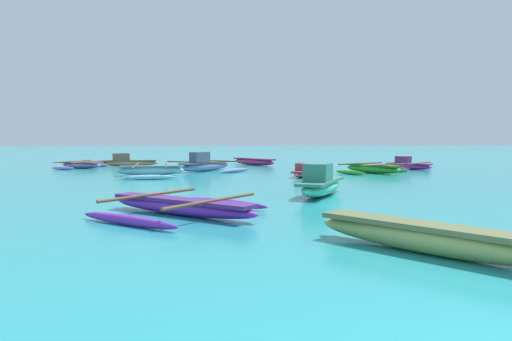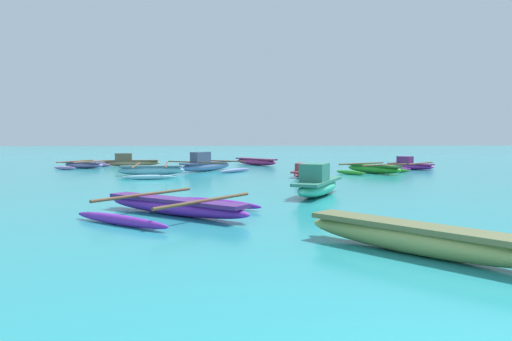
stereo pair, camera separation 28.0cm
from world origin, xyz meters
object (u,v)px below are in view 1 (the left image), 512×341
(moored_boat_0, at_px, (408,165))
(moored_boat_8, at_px, (430,237))
(moored_boat_1, at_px, (254,161))
(moored_boat_9, at_px, (151,170))
(moored_boat_3, at_px, (181,206))
(moored_boat_10, at_px, (82,165))
(moored_boat_4, at_px, (304,172))
(moored_boat_2, at_px, (205,165))
(moored_boat_7, at_px, (321,184))
(moored_boat_5, at_px, (128,162))
(moored_boat_6, at_px, (372,169))

(moored_boat_0, distance_m, moored_boat_8, 19.67)
(moored_boat_1, xyz_separation_m, moored_boat_9, (-5.75, -7.91, -0.01))
(moored_boat_0, height_order, moored_boat_3, moored_boat_0)
(moored_boat_3, bearing_deg, moored_boat_10, 151.28)
(moored_boat_3, bearing_deg, moored_boat_4, 104.06)
(moored_boat_3, distance_m, moored_boat_10, 18.25)
(moored_boat_2, distance_m, moored_boat_7, 11.33)
(moored_boat_5, height_order, moored_boat_7, moored_boat_7)
(moored_boat_7, bearing_deg, moored_boat_2, 45.60)
(moored_boat_2, bearing_deg, moored_boat_0, -51.33)
(moored_boat_2, bearing_deg, moored_boat_4, -94.57)
(moored_boat_0, xyz_separation_m, moored_boat_8, (-8.34, -17.81, 0.00))
(moored_boat_2, distance_m, moored_boat_6, 8.49)
(moored_boat_1, distance_m, moored_boat_2, 6.17)
(moored_boat_3, xyz_separation_m, moored_boat_4, (5.13, 9.84, 0.03))
(moored_boat_0, xyz_separation_m, moored_boat_3, (-12.00, -13.92, -0.05))
(moored_boat_4, bearing_deg, moored_boat_8, -158.29)
(moored_boat_5, relative_size, moored_boat_8, 1.09)
(moored_boat_2, xyz_separation_m, moored_boat_7, (3.16, -10.88, 0.01))
(moored_boat_7, distance_m, moored_boat_8, 6.89)
(moored_boat_4, height_order, moored_boat_7, moored_boat_7)
(moored_boat_2, bearing_deg, moored_boat_3, -144.95)
(moored_boat_1, distance_m, moored_boat_4, 9.33)
(moored_boat_0, relative_size, moored_boat_7, 1.03)
(moored_boat_4, height_order, moored_boat_6, moored_boat_4)
(moored_boat_1, distance_m, moored_boat_6, 9.15)
(moored_boat_4, height_order, moored_boat_5, moored_boat_5)
(moored_boat_2, distance_m, moored_boat_4, 5.91)
(moored_boat_9, bearing_deg, moored_boat_10, 123.54)
(moored_boat_3, distance_m, moored_boat_9, 11.34)
(moored_boat_7, height_order, moored_boat_9, moored_boat_7)
(moored_boat_0, distance_m, moored_boat_5, 16.61)
(moored_boat_0, xyz_separation_m, moored_boat_9, (-13.69, -2.71, -0.00))
(moored_boat_0, height_order, moored_boat_1, moored_boat_0)
(moored_boat_1, height_order, moored_boat_8, moored_boat_1)
(moored_boat_3, xyz_separation_m, moored_boat_6, (8.92, 11.36, 0.03))
(moored_boat_3, xyz_separation_m, moored_boat_9, (-1.69, 11.21, 0.05))
(moored_boat_1, xyz_separation_m, moored_boat_4, (1.07, -9.27, -0.03))
(moored_boat_7, bearing_deg, moored_boat_5, 55.48)
(moored_boat_0, relative_size, moored_boat_6, 0.88)
(moored_boat_2, bearing_deg, moored_boat_9, 175.13)
(moored_boat_8, height_order, moored_boat_10, moored_boat_8)
(moored_boat_6, distance_m, moored_boat_7, 9.72)
(moored_boat_1, height_order, moored_boat_3, moored_boat_1)
(moored_boat_3, height_order, moored_boat_8, moored_boat_8)
(moored_boat_1, relative_size, moored_boat_8, 1.09)
(moored_boat_4, distance_m, moored_boat_9, 6.96)
(moored_boat_1, height_order, moored_boat_2, moored_boat_2)
(moored_boat_7, xyz_separation_m, moored_boat_10, (-10.12, 14.20, -0.14))
(moored_boat_4, xyz_separation_m, moored_boat_8, (-1.47, -13.73, 0.02))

